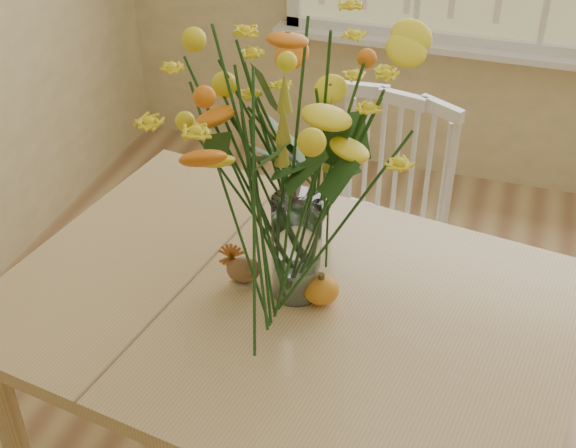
% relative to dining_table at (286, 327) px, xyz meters
% --- Properties ---
extents(dining_table, '(1.56, 1.22, 0.76)m').
position_rel_dining_table_xyz_m(dining_table, '(0.00, 0.00, 0.00)').
color(dining_table, tan).
rests_on(dining_table, floor).
extents(windsor_chair, '(0.51, 0.50, 0.93)m').
position_rel_dining_table_xyz_m(windsor_chair, '(0.09, 0.80, -0.15)').
color(windsor_chair, white).
rests_on(windsor_chair, floor).
extents(flower_vase, '(0.58, 0.58, 0.69)m').
position_rel_dining_table_xyz_m(flower_vase, '(0.02, 0.04, 0.51)').
color(flower_vase, white).
rests_on(flower_vase, dining_table).
extents(pumpkin, '(0.09, 0.09, 0.07)m').
position_rel_dining_table_xyz_m(pumpkin, '(0.09, 0.02, 0.13)').
color(pumpkin, orange).
rests_on(pumpkin, dining_table).
extents(turkey_figurine, '(0.10, 0.08, 0.11)m').
position_rel_dining_table_xyz_m(turkey_figurine, '(-0.12, 0.03, 0.14)').
color(turkey_figurine, '#CCB78C').
rests_on(turkey_figurine, dining_table).
extents(dark_gourd, '(0.13, 0.09, 0.08)m').
position_rel_dining_table_xyz_m(dark_gourd, '(0.01, 0.07, 0.13)').
color(dark_gourd, '#38160F').
rests_on(dark_gourd, dining_table).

